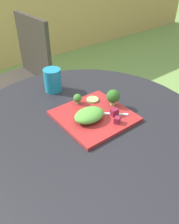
% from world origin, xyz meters
% --- Properties ---
extents(ground_plane, '(12.00, 12.00, 0.00)m').
position_xyz_m(ground_plane, '(0.00, 0.00, 0.00)').
color(ground_plane, '#70994C').
extents(patio_table, '(0.99, 0.99, 0.71)m').
position_xyz_m(patio_table, '(0.00, 0.00, 0.49)').
color(patio_table, black).
rests_on(patio_table, ground_plane).
extents(patio_chair, '(0.46, 0.46, 0.90)m').
position_xyz_m(patio_chair, '(0.16, 0.98, 0.53)').
color(patio_chair, '#332D28').
rests_on(patio_chair, ground_plane).
extents(salad_plate, '(0.28, 0.28, 0.01)m').
position_xyz_m(salad_plate, '(0.05, 0.01, 0.72)').
color(salad_plate, maroon).
rests_on(salad_plate, patio_table).
extents(drinking_glass, '(0.08, 0.08, 0.11)m').
position_xyz_m(drinking_glass, '(0.04, 0.30, 0.76)').
color(drinking_glass, teal).
rests_on(drinking_glass, patio_table).
extents(fork, '(0.13, 0.12, 0.00)m').
position_xyz_m(fork, '(0.09, -0.02, 0.73)').
color(fork, silver).
rests_on(fork, salad_plate).
extents(lettuce_mound, '(0.13, 0.09, 0.04)m').
position_xyz_m(lettuce_mound, '(0.02, -0.01, 0.75)').
color(lettuce_mound, '#519338').
rests_on(lettuce_mound, salad_plate).
extents(broccoli_floret_0, '(0.06, 0.06, 0.07)m').
position_xyz_m(broccoli_floret_0, '(0.16, 0.01, 0.77)').
color(broccoli_floret_0, '#99B770').
rests_on(broccoli_floret_0, salad_plate).
extents(broccoli_floret_1, '(0.04, 0.04, 0.04)m').
position_xyz_m(broccoli_floret_1, '(0.05, 0.12, 0.75)').
color(broccoli_floret_1, '#99B770').
rests_on(broccoli_floret_1, salad_plate).
extents(cucumber_slice_0, '(0.05, 0.05, 0.01)m').
position_xyz_m(cucumber_slice_0, '(0.11, 0.09, 0.73)').
color(cucumber_slice_0, '#8EB766').
rests_on(cucumber_slice_0, salad_plate).
extents(beet_chunk_0, '(0.03, 0.03, 0.03)m').
position_xyz_m(beet_chunk_0, '(0.11, -0.05, 0.74)').
color(beet_chunk_0, maroon).
rests_on(beet_chunk_0, salad_plate).
extents(beet_chunk_1, '(0.03, 0.03, 0.02)m').
position_xyz_m(beet_chunk_1, '(0.09, -0.09, 0.74)').
color(beet_chunk_1, maroon).
rests_on(beet_chunk_1, salad_plate).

